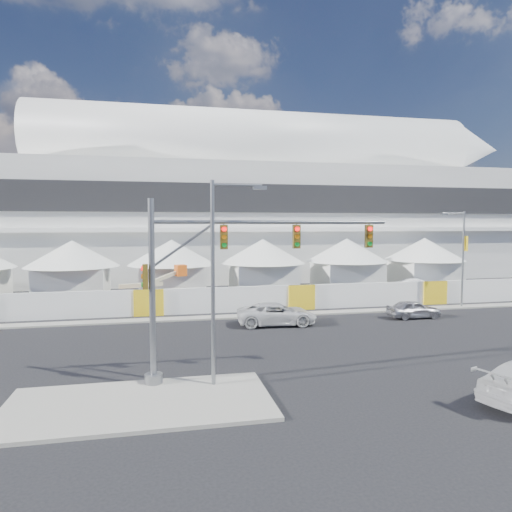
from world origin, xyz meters
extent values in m
plane|color=black|center=(0.00, 0.00, 0.00)|extent=(160.00, 160.00, 0.00)
cube|color=gray|center=(-6.00, -3.00, 0.07)|extent=(10.00, 5.00, 0.15)
cube|color=gray|center=(20.00, 12.50, 0.06)|extent=(80.00, 1.20, 0.12)
cube|color=silver|center=(8.00, 42.00, 7.00)|extent=(80.00, 24.00, 14.00)
cube|color=black|center=(8.00, 29.85, 9.80)|extent=(68.00, 0.30, 3.20)
cube|color=white|center=(8.00, 29.60, 6.30)|extent=(72.00, 0.80, 0.50)
cylinder|color=white|center=(8.00, 40.00, 17.78)|extent=(57.60, 8.40, 8.40)
cylinder|color=white|center=(10.00, 40.00, 17.36)|extent=(51.60, 6.80, 6.80)
cylinder|color=white|center=(12.00, 40.00, 16.94)|extent=(45.60, 5.20, 5.20)
cone|color=white|center=(40.80, 40.00, 18.00)|extent=(8.00, 7.60, 7.60)
cube|color=white|center=(-13.00, 24.00, 1.50)|extent=(6.00, 6.00, 3.00)
cone|color=white|center=(-13.00, 24.00, 4.20)|extent=(8.40, 8.40, 2.40)
cube|color=white|center=(-4.00, 24.00, 1.50)|extent=(6.00, 6.00, 3.00)
cone|color=white|center=(-4.00, 24.00, 4.20)|extent=(8.40, 8.40, 2.40)
cube|color=white|center=(5.00, 24.00, 1.50)|extent=(6.00, 6.00, 3.00)
cone|color=white|center=(5.00, 24.00, 4.20)|extent=(8.40, 8.40, 2.40)
cube|color=white|center=(14.00, 24.00, 1.50)|extent=(6.00, 6.00, 3.00)
cone|color=white|center=(14.00, 24.00, 4.20)|extent=(8.40, 8.40, 2.40)
cube|color=white|center=(23.00, 24.00, 1.50)|extent=(6.00, 6.00, 3.00)
cone|color=white|center=(23.00, 24.00, 4.20)|extent=(8.40, 8.40, 2.40)
cube|color=white|center=(6.00, 14.50, 1.00)|extent=(70.00, 0.25, 2.00)
imported|color=#9A9A9E|center=(13.04, 9.50, 0.66)|extent=(1.62, 3.92, 1.33)
imported|color=silver|center=(2.64, 9.42, 0.76)|extent=(2.94, 5.63, 1.51)
imported|color=white|center=(19.89, 19.90, 0.75)|extent=(2.75, 4.79, 1.49)
cylinder|color=gray|center=(-5.50, -1.00, 4.05)|extent=(0.26, 0.26, 7.81)
cylinder|color=gray|center=(-5.50, -1.00, 0.35)|extent=(0.76, 0.76, 0.40)
cylinder|color=gray|center=(-0.24, -1.00, 6.98)|extent=(10.52, 0.17, 0.17)
cube|color=#594714|center=(-2.47, -1.00, 6.34)|extent=(0.32, 0.22, 1.05)
cube|color=#594714|center=(0.79, -1.00, 6.34)|extent=(0.32, 0.22, 1.05)
cube|color=#594714|center=(4.26, -1.00, 6.34)|extent=(0.32, 0.22, 1.05)
cube|color=#594714|center=(-5.77, -1.00, 4.71)|extent=(0.22, 0.32, 1.05)
cylinder|color=gray|center=(-3.03, -1.66, 4.42)|extent=(0.17, 0.17, 8.55)
cylinder|color=gray|center=(-1.99, -1.66, 8.51)|extent=(2.09, 0.11, 0.11)
cube|color=gray|center=(-1.04, -1.66, 8.41)|extent=(0.57, 0.24, 0.14)
cylinder|color=slate|center=(19.23, 12.50, 3.98)|extent=(0.16, 0.16, 7.95)
cylinder|color=slate|center=(18.26, 12.50, 7.78)|extent=(1.94, 0.11, 0.11)
cube|color=slate|center=(17.38, 12.50, 7.69)|extent=(0.53, 0.22, 0.13)
cube|color=yellow|center=(19.46, 12.50, 5.30)|extent=(0.03, 0.53, 1.24)
cube|color=orange|center=(-7.74, 17.50, 0.52)|extent=(3.72, 2.50, 1.04)
cube|color=beige|center=(-6.60, 17.50, 1.90)|extent=(3.54, 1.43, 0.33)
cube|color=beige|center=(-4.51, 17.50, 2.47)|extent=(2.75, 1.13, 1.15)
cube|color=orange|center=(-3.19, 17.50, 2.94)|extent=(1.08, 1.08, 0.95)
camera|label=1|loc=(-5.21, -20.43, 6.89)|focal=32.00mm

